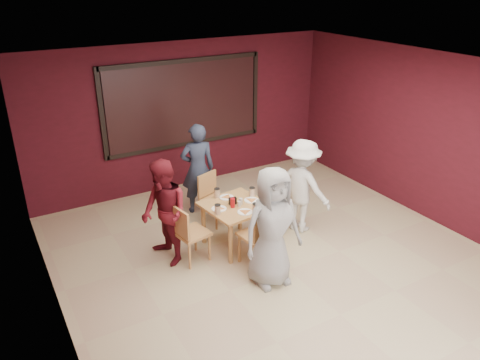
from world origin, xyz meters
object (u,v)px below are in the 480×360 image
diner_left (165,213)px  diner_right (302,186)px  chair_front (261,234)px  chair_back (212,195)px  chair_right (273,204)px  chair_left (187,231)px  diner_front (272,227)px  diner_back (198,169)px  dining_table (236,209)px

diner_left → diner_right: size_ratio=1.01×
chair_front → diner_left: 1.40m
chair_back → chair_right: 1.05m
chair_left → diner_front: 1.32m
chair_right → diner_back: bearing=119.7°
chair_back → diner_back: diner_back is taller
dining_table → diner_left: bearing=172.6°
diner_right → chair_back: bearing=28.9°
chair_front → chair_back: size_ratio=1.12×
chair_front → chair_left: chair_front is taller
dining_table → diner_front: size_ratio=0.59×
chair_front → chair_back: chair_front is taller
chair_front → diner_front: (-0.07, -0.36, 0.30)m
chair_back → diner_front: 1.95m
chair_left → diner_front: bearing=-52.0°
diner_right → chair_left: bearing=67.6°
chair_right → diner_front: (-0.77, -1.12, 0.34)m
chair_right → diner_front: diner_front is taller
chair_front → diner_back: bearing=90.5°
chair_right → diner_right: bearing=-19.8°
chair_left → diner_front: (0.78, -1.00, 0.33)m
chair_front → diner_right: (1.15, 0.59, 0.23)m
chair_front → chair_right: bearing=46.9°
diner_right → dining_table: bearing=64.3°
chair_front → diner_right: bearing=27.3°
chair_front → diner_right: diner_right is taller
diner_back → diner_right: 1.84m
diner_back → diner_right: diner_back is taller
dining_table → chair_back: 0.87m
dining_table → chair_front: size_ratio=1.03×
dining_table → chair_front: 0.69m
chair_right → diner_left: bearing=177.6°
diner_front → diner_right: size_ratio=1.09×
diner_front → chair_left: bearing=131.4°
diner_left → diner_right: diner_left is taller
diner_front → diner_left: 1.58m
dining_table → diner_right: (1.18, -0.10, 0.15)m
chair_front → chair_right: (0.70, 0.75, -0.04)m
dining_table → diner_front: bearing=-92.2°
chair_back → chair_right: size_ratio=0.98×
dining_table → diner_right: size_ratio=0.64×
chair_front → chair_right: chair_front is taller
diner_back → chair_front: bearing=105.2°
chair_right → chair_front: bearing=-133.1°
dining_table → chair_back: (0.04, 0.86, -0.13)m
diner_front → diner_left: bearing=134.5°
chair_front → diner_back: diner_back is taller
diner_left → dining_table: bearing=78.3°
diner_front → diner_left: size_ratio=1.07×
diner_front → diner_right: diner_front is taller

